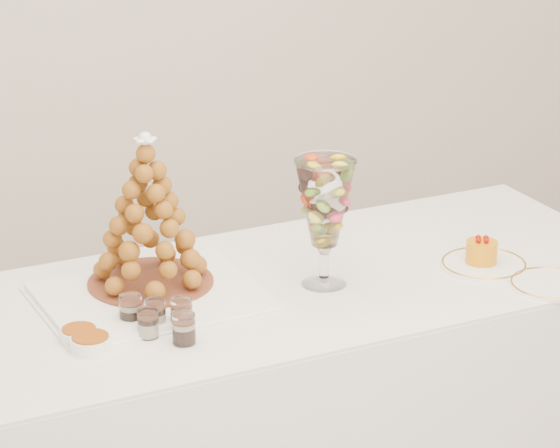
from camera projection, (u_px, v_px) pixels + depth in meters
name	position (u px, v px, depth m)	size (l,w,h in m)	color
buffet_table	(272.00, 417.00, 3.66)	(2.13, 0.97, 0.79)	white
lace_tray	(151.00, 296.00, 3.44)	(0.55, 0.42, 0.02)	white
macaron_vase	(325.00, 205.00, 3.46)	(0.16, 0.16, 0.35)	white
cake_plate	(484.00, 265.00, 3.65)	(0.24, 0.24, 0.01)	white
spare_plate	(551.00, 285.00, 3.52)	(0.22, 0.22, 0.01)	white
verrine_a	(131.00, 310.00, 3.29)	(0.06, 0.06, 0.08)	white
verrine_b	(155.00, 314.00, 3.27)	(0.05, 0.05, 0.07)	white
verrine_c	(182.00, 313.00, 3.28)	(0.05, 0.05, 0.07)	white
verrine_d	(148.00, 324.00, 3.22)	(0.05, 0.05, 0.07)	white
verrine_e	(184.00, 329.00, 3.19)	(0.06, 0.06, 0.08)	white
ramekin_back	(79.00, 335.00, 3.21)	(0.09, 0.09, 0.03)	white
ramekin_front	(90.00, 343.00, 3.17)	(0.10, 0.10, 0.03)	white
croquembouche	(148.00, 211.00, 3.42)	(0.33, 0.33, 0.42)	brown
mousse_cake	(482.00, 251.00, 3.64)	(0.09, 0.09, 0.08)	orange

